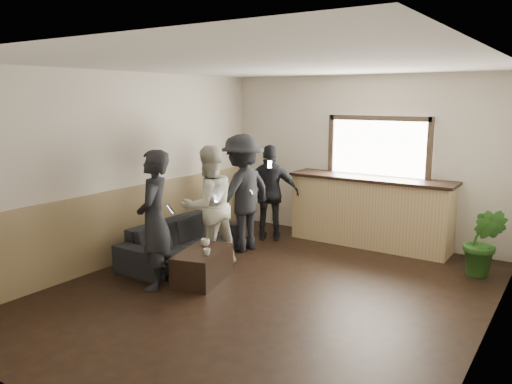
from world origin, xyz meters
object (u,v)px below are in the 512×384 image
Objects in this scene: person_b at (209,206)px; person_c at (242,193)px; person_d at (271,193)px; person_a at (154,220)px; sofa at (183,241)px; potted_plant at (484,242)px; coffee_table at (203,265)px; cup_a at (205,243)px; cup_b at (207,252)px; bar_counter at (370,207)px.

person_b is 0.85m from person_c.
person_b reaches higher than person_d.
person_c reaches higher than person_a.
potted_plant reaches higher than sofa.
coffee_table is 0.93m from person_a.
cup_a is at bearing 130.18° from person_a.
cup_b is at bearing 58.89° from person_b.
person_d is at bearing -17.40° from sofa.
person_a is 1.09× the size of person_d.
cup_b is at bearing -122.08° from sofa.
cup_b is 3.76m from potted_plant.
sofa is 1.26m from person_a.
sofa is at bearing -58.47° from person_b.
bar_counter reaches higher than potted_plant.
cup_a is 2.01m from person_d.
bar_counter is 2.15m from person_c.
person_c is (-0.52, 1.53, 0.48)m from cup_b.
bar_counter is at bearing 166.36° from person_b.
person_a is at bearing 60.48° from person_d.
cup_b is at bearing -110.30° from bar_counter.
person_d reaches higher than coffee_table.
potted_plant is at bearing -17.44° from bar_counter.
person_a is (-0.35, -0.52, 0.69)m from coffee_table.
coffee_table is 10.13× the size of cup_b.
sofa is 2.10× the size of potted_plant.
person_d is (-0.17, 1.97, 0.36)m from cup_a.
potted_plant is at bearing 153.41° from person_d.
coffee_table is at bearing 21.53° from person_c.
coffee_table is 3.84m from potted_plant.
coffee_table is 0.34m from cup_a.
bar_counter is 1.95m from potted_plant.
sofa is 1.15m from cup_b.
sofa is 0.95m from coffee_table.
cup_a is at bearing 119.58° from coffee_table.
person_d is (0.52, 1.66, 0.52)m from sofa.
cup_b is (0.17, -0.11, 0.25)m from coffee_table.
person_b is 0.94× the size of person_c.
person_a is 0.96× the size of person_c.
person_d is at bearing -160.74° from person_b.
cup_b is 0.06× the size of person_d.
cup_b is 0.05× the size of person_b.
person_b reaches higher than cup_b.
sofa reaches higher than coffee_table.
potted_plant is (2.93, 2.35, 0.03)m from cup_b.
sofa is 0.74m from person_b.
bar_counter reaches higher than person_b.
person_d is (-3.38, -0.08, 0.33)m from potted_plant.
cup_a is at bearing 66.94° from person_d.
coffee_table is 0.56× the size of person_d.
person_c reaches higher than potted_plant.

